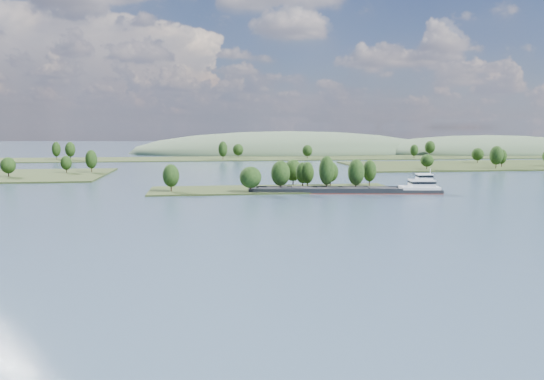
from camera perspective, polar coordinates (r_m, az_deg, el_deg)
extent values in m
plane|color=#37485F|center=(159.73, 2.97, -2.52)|extent=(1800.00, 1800.00, 0.00)
cube|color=#232F15|center=(218.42, 0.07, -0.01)|extent=(100.00, 30.00, 1.20)
cylinder|color=black|center=(213.05, 5.88, 0.57)|extent=(0.50, 0.50, 4.56)
ellipsoid|color=black|center=(212.51, 5.90, 2.12)|extent=(6.34, 6.34, 11.74)
cylinder|color=black|center=(231.48, 2.28, 0.98)|extent=(0.50, 0.50, 3.69)
ellipsoid|color=black|center=(231.06, 2.29, 2.14)|extent=(8.27, 8.27, 9.49)
cylinder|color=black|center=(211.42, 0.92, 0.47)|extent=(0.50, 0.50, 3.94)
ellipsoid|color=black|center=(210.94, 0.92, 1.82)|extent=(7.75, 7.75, 10.13)
cylinder|color=black|center=(223.05, 3.30, 0.73)|extent=(0.50, 0.50, 3.49)
ellipsoid|color=black|center=(222.63, 3.31, 1.86)|extent=(5.83, 5.83, 8.97)
cylinder|color=black|center=(206.30, -2.33, 0.22)|extent=(0.50, 0.50, 3.30)
ellipsoid|color=black|center=(205.87, -2.33, 1.38)|extent=(8.64, 8.64, 8.49)
cylinder|color=black|center=(212.52, -10.79, 0.33)|extent=(0.50, 0.50, 3.54)
ellipsoid|color=black|center=(212.08, -10.82, 1.54)|extent=(6.59, 6.59, 9.11)
cylinder|color=black|center=(221.93, 3.82, 0.70)|extent=(0.50, 0.50, 3.57)
ellipsoid|color=black|center=(221.50, 3.83, 1.87)|extent=(5.57, 5.57, 9.17)
cylinder|color=black|center=(232.71, 10.43, 0.90)|extent=(0.50, 0.50, 3.68)
ellipsoid|color=black|center=(232.29, 10.46, 2.05)|extent=(5.91, 5.91, 9.48)
cylinder|color=black|center=(214.60, 9.00, 0.51)|extent=(0.50, 0.50, 4.14)
ellipsoid|color=black|center=(214.10, 9.03, 1.91)|extent=(6.66, 6.66, 10.64)
cylinder|color=black|center=(230.35, 6.30, 0.88)|extent=(0.50, 0.50, 3.44)
ellipsoid|color=black|center=(229.94, 6.32, 1.97)|extent=(6.82, 6.82, 8.83)
cylinder|color=black|center=(312.42, -18.83, 2.19)|extent=(0.50, 0.50, 4.10)
ellipsoid|color=black|center=(312.08, -18.87, 3.15)|extent=(6.55, 6.55, 10.54)
cylinder|color=black|center=(314.58, -21.24, 2.03)|extent=(0.50, 0.50, 3.08)
ellipsoid|color=black|center=(314.32, -21.27, 2.74)|extent=(6.05, 6.05, 7.92)
cylinder|color=black|center=(300.99, -26.48, 1.61)|extent=(0.50, 0.50, 3.27)
ellipsoid|color=black|center=(300.70, -26.52, 2.40)|extent=(7.36, 7.36, 8.41)
cylinder|color=black|center=(331.76, 16.32, 2.43)|extent=(0.50, 0.50, 2.93)
ellipsoid|color=black|center=(331.51, 16.34, 3.07)|extent=(7.86, 7.86, 7.52)
cylinder|color=black|center=(351.03, 22.95, 2.52)|extent=(0.50, 0.50, 4.53)
ellipsoid|color=black|center=(350.71, 23.00, 3.46)|extent=(8.16, 8.16, 11.66)
cylinder|color=black|center=(367.69, 23.48, 2.60)|extent=(0.50, 0.50, 3.67)
ellipsoid|color=black|center=(367.42, 23.51, 3.32)|extent=(5.94, 5.94, 9.44)
cylinder|color=black|center=(401.98, 21.22, 2.99)|extent=(0.50, 0.50, 3.46)
ellipsoid|color=black|center=(401.75, 21.25, 3.61)|extent=(8.43, 8.43, 8.91)
cube|color=#232F15|center=(436.66, -3.82, 3.36)|extent=(900.00, 60.00, 1.20)
cylinder|color=black|center=(449.32, -22.15, 3.34)|extent=(0.50, 0.50, 4.59)
ellipsoid|color=black|center=(449.06, -22.19, 4.09)|extent=(6.68, 6.68, 11.81)
cylinder|color=black|center=(451.82, 15.03, 3.57)|extent=(0.50, 0.50, 3.69)
ellipsoid|color=black|center=(451.60, 15.05, 4.16)|extent=(6.66, 6.66, 9.50)
cylinder|color=black|center=(442.47, -3.66, 3.73)|extent=(0.50, 0.50, 3.79)
ellipsoid|color=black|center=(442.24, -3.67, 4.35)|extent=(8.79, 8.79, 9.76)
cylinder|color=black|center=(494.28, 16.61, 3.81)|extent=(0.50, 0.50, 4.36)
ellipsoid|color=black|center=(494.05, 16.63, 4.45)|extent=(9.08, 9.08, 11.20)
cylinder|color=black|center=(443.75, -20.85, 3.36)|extent=(0.50, 0.50, 4.57)
ellipsoid|color=black|center=(443.49, -20.89, 4.11)|extent=(7.85, 7.85, 11.74)
cylinder|color=black|center=(432.86, 3.82, 3.65)|extent=(0.50, 0.50, 3.62)
ellipsoid|color=black|center=(432.64, 3.83, 4.26)|extent=(8.35, 8.35, 9.31)
cylinder|color=black|center=(417.43, -5.29, 3.60)|extent=(0.50, 0.50, 4.71)
ellipsoid|color=black|center=(417.14, -5.30, 4.42)|extent=(7.14, 7.14, 12.12)
ellipsoid|color=#3C5037|center=(582.44, 22.17, 3.72)|extent=(260.00, 140.00, 36.00)
ellipsoid|color=#3C5037|center=(542.92, 1.81, 4.03)|extent=(320.00, 160.00, 44.00)
cube|color=black|center=(211.85, 8.04, -0.16)|extent=(74.36, 19.70, 2.03)
cube|color=#9C2711|center=(211.90, 8.04, -0.27)|extent=(74.57, 19.91, 0.23)
cube|color=black|center=(215.34, 5.95, 0.33)|extent=(56.66, 8.56, 0.74)
cube|color=black|center=(206.40, 6.18, 0.05)|extent=(56.66, 8.56, 0.74)
cube|color=black|center=(210.88, 6.06, 0.15)|extent=(55.97, 16.14, 0.28)
cube|color=black|center=(209.88, 0.54, 0.24)|extent=(9.30, 8.68, 0.32)
cube|color=black|center=(210.12, 3.31, 0.23)|extent=(9.30, 8.68, 0.32)
cube|color=black|center=(210.85, 6.06, 0.23)|extent=(9.30, 8.68, 0.32)
cube|color=black|center=(212.06, 8.79, 0.22)|extent=(9.30, 8.68, 0.32)
cube|color=black|center=(213.75, 11.48, 0.22)|extent=(9.30, 8.68, 0.32)
cube|color=black|center=(210.23, -2.10, -0.05)|extent=(3.93, 8.61, 1.84)
cylinder|color=black|center=(210.04, -1.85, 0.30)|extent=(0.25, 0.25, 2.03)
cube|color=silver|center=(217.25, 15.55, 0.25)|extent=(15.88, 10.88, 1.11)
cube|color=silver|center=(217.30, 15.80, 0.73)|extent=(10.19, 8.62, 2.77)
cube|color=black|center=(217.26, 15.80, 0.83)|extent=(10.40, 8.83, 0.83)
cube|color=silver|center=(217.32, 16.06, 1.36)|extent=(6.27, 6.27, 2.03)
cube|color=black|center=(217.28, 16.06, 1.45)|extent=(6.48, 6.48, 0.74)
cube|color=silver|center=(217.22, 16.06, 1.65)|extent=(6.69, 6.69, 0.18)
cylinder|color=silver|center=(217.76, 16.66, 1.93)|extent=(0.21, 0.21, 2.40)
cylinder|color=black|center=(218.92, 14.94, 1.77)|extent=(0.52, 0.52, 1.11)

